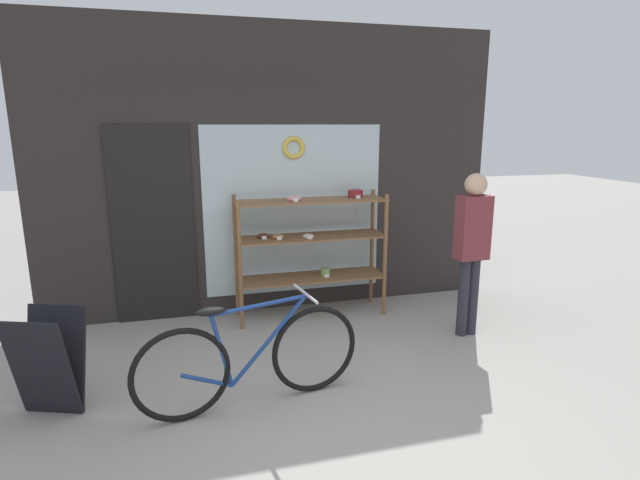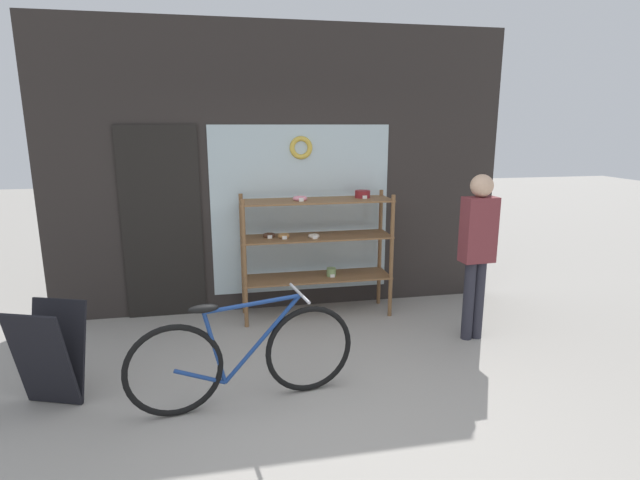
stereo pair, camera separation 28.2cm
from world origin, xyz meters
name	(u,v)px [view 2 (the right image)]	position (x,y,z in m)	size (l,w,h in m)	color
ground_plane	(329,422)	(0.00, 0.00, 0.00)	(30.00, 30.00, 0.00)	gray
storefront_facade	(279,175)	(-0.04, 2.45, 1.55)	(5.14, 0.13, 3.18)	#2D2826
display_case	(317,240)	(0.32, 2.09, 0.87)	(1.64, 0.45, 1.39)	brown
bicycle	(244,357)	(-0.58, 0.39, 0.38)	(1.74, 0.46, 0.85)	black
sandwich_board	(50,355)	(-2.02, 0.68, 0.40)	(0.55, 0.51, 0.78)	black
pedestrian	(478,244)	(1.72, 1.15, 0.97)	(0.33, 0.22, 1.65)	#282833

